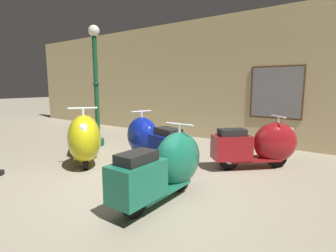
{
  "coord_description": "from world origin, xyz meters",
  "views": [
    {
      "loc": [
        2.68,
        -2.72,
        1.51
      ],
      "look_at": [
        -0.06,
        1.03,
        0.79
      ],
      "focal_mm": 28.12,
      "sensor_mm": 36.0,
      "label": 1
    }
  ],
  "objects_px": {
    "scooter_2": "(167,166)",
    "scooter_0": "(85,137)",
    "scooter_3": "(262,145)",
    "scooter_1": "(150,140)",
    "lamppost": "(96,84)"
  },
  "relations": [
    {
      "from": "scooter_2",
      "to": "scooter_3",
      "type": "xyz_separation_m",
      "value": [
        0.63,
        2.07,
        -0.01
      ]
    },
    {
      "from": "scooter_0",
      "to": "lamppost",
      "type": "distance_m",
      "value": 1.85
    },
    {
      "from": "scooter_0",
      "to": "scooter_3",
      "type": "relative_size",
      "value": 1.24
    },
    {
      "from": "scooter_0",
      "to": "scooter_2",
      "type": "distance_m",
      "value": 2.26
    },
    {
      "from": "scooter_0",
      "to": "scooter_2",
      "type": "relative_size",
      "value": 1.1
    },
    {
      "from": "scooter_1",
      "to": "scooter_2",
      "type": "distance_m",
      "value": 1.63
    },
    {
      "from": "scooter_2",
      "to": "scooter_0",
      "type": "bearing_deg",
      "value": 80.77
    },
    {
      "from": "scooter_2",
      "to": "lamppost",
      "type": "relative_size",
      "value": 0.55
    },
    {
      "from": "scooter_1",
      "to": "scooter_0",
      "type": "bearing_deg",
      "value": 54.15
    },
    {
      "from": "scooter_1",
      "to": "lamppost",
      "type": "distance_m",
      "value": 2.34
    },
    {
      "from": "scooter_0",
      "to": "scooter_2",
      "type": "xyz_separation_m",
      "value": [
        2.24,
        -0.35,
        -0.06
      ]
    },
    {
      "from": "scooter_0",
      "to": "lamppost",
      "type": "bearing_deg",
      "value": 168.64
    },
    {
      "from": "scooter_0",
      "to": "scooter_1",
      "type": "relative_size",
      "value": 1.04
    },
    {
      "from": "scooter_0",
      "to": "scooter_1",
      "type": "height_order",
      "value": "scooter_0"
    },
    {
      "from": "scooter_1",
      "to": "scooter_3",
      "type": "bearing_deg",
      "value": -133.95
    }
  ]
}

